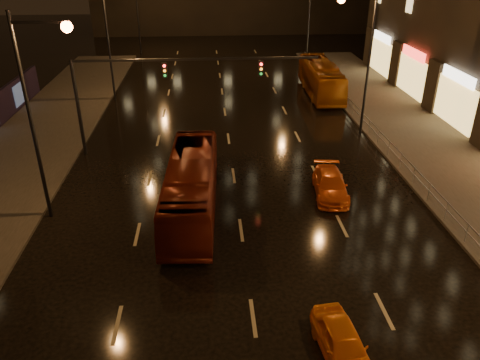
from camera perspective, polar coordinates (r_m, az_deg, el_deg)
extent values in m
plane|color=black|center=(31.73, -1.23, 3.74)|extent=(140.00, 140.00, 0.00)
cube|color=#38332D|center=(30.98, 25.12, 0.61)|extent=(7.00, 70.00, 0.15)
cylinder|color=black|center=(31.68, -19.09, 8.20)|extent=(0.22, 0.22, 6.20)
cube|color=black|center=(29.84, -5.31, 14.45)|extent=(15.20, 0.14, 0.14)
cube|color=black|center=(30.09, -9.17, 13.06)|extent=(0.32, 0.18, 0.95)
cube|color=black|center=(30.18, 2.57, 13.41)|extent=(0.32, 0.18, 0.95)
sphere|color=#FF1E19|center=(29.90, -9.22, 13.56)|extent=(0.18, 0.18, 0.18)
cylinder|color=#99999E|center=(55.68, 8.25, 14.34)|extent=(0.04, 0.04, 1.00)
cube|color=#99999E|center=(31.65, 17.79, 4.50)|extent=(0.05, 56.00, 0.05)
cube|color=#99999E|center=(31.79, 17.69, 3.84)|extent=(0.05, 56.00, 0.05)
imported|color=maroon|center=(23.97, -5.95, -0.73)|extent=(2.85, 10.24, 2.82)
imported|color=#9E4D0F|center=(44.33, 9.81, 12.12)|extent=(2.83, 10.62, 2.94)
imported|color=orange|center=(16.78, 12.40, -18.94)|extent=(1.74, 3.60, 1.19)
imported|color=#E65A15|center=(26.17, 10.95, -0.58)|extent=(2.18, 4.37, 1.22)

